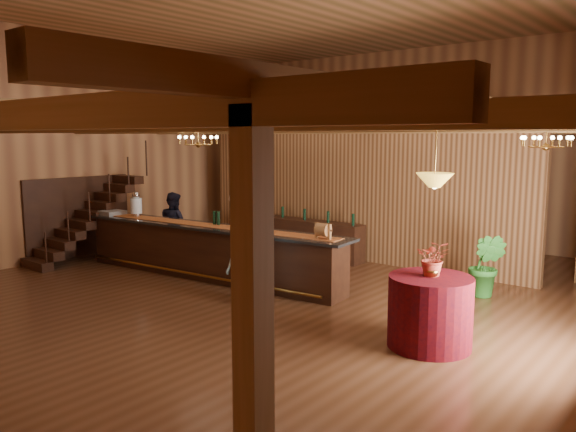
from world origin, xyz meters
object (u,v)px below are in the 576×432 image
Objects in this scene: beverage_dispenser at (136,205)px; backbar_shelf at (305,238)px; raffle_drum at (323,230)px; tasting_bar at (207,251)px; bartender at (238,233)px; staff_second at (174,225)px; chandelier_left at (198,140)px; guest at (248,259)px; pendant_lamp at (435,180)px; floor_plant at (487,265)px; round_table at (430,312)px; chandelier_right at (546,141)px.

beverage_dispenser is 4.19m from backbar_shelf.
raffle_drum is at bearing 4.08° from beverage_dispenser.
tasting_bar is 2.97m from raffle_drum.
bartender is 2.34m from staff_second.
chandelier_left reaches higher than beverage_dispenser.
guest is at bearing -133.00° from raffle_drum.
chandelier_left reaches higher than bartender.
pendant_lamp is 0.55× the size of staff_second.
floor_plant is (5.17, 2.28, 0.03)m from tasting_bar.
round_table is 3.03m from floor_plant.
tasting_bar is at bearing 172.27° from round_table.
round_table is at bearing -84.82° from floor_plant.
chandelier_right reaches higher than raffle_drum.
beverage_dispenser is at bearing 159.08° from guest.
guest is at bearing -27.73° from tasting_bar.
raffle_drum is at bearing 159.64° from pendant_lamp.
round_table is at bearing -11.12° from guest.
guest reaches higher than floor_plant.
bartender is at bearing -162.61° from floor_plant.
bartender is 1.10× the size of staff_second.
guest is (1.93, -0.80, 0.24)m from tasting_bar.
tasting_bar is at bearing -175.76° from raffle_drum.
raffle_drum is at bearing -47.92° from backbar_shelf.
chandelier_right reaches higher than backbar_shelf.
floor_plant is (-0.27, 3.02, 0.09)m from round_table.
beverage_dispenser is at bearing 93.37° from staff_second.
beverage_dispenser is 2.80m from chandelier_left.
beverage_dispenser is 0.18× the size of backbar_shelf.
beverage_dispenser is 0.37× the size of staff_second.
raffle_drum is 0.19× the size of bartender.
bartender is (-5.23, 1.46, 0.38)m from round_table.
chandelier_right is (0.74, 2.60, 2.41)m from round_table.
raffle_drum is at bearing 34.91° from guest.
chandelier_right is 2.76m from pendant_lamp.
floor_plant is at bearing -159.45° from staff_second.
bartender is (-5.98, -1.14, -2.02)m from chandelier_right.
guest is at bearing -179.02° from pendant_lamp.
staff_second is at bearing 14.09° from bartender.
round_table is at bearing -4.38° from beverage_dispenser.
chandelier_left reaches higher than tasting_bar.
chandelier_right is at bearing 74.05° from pendant_lamp.
raffle_drum reaches higher than tasting_bar.
round_table is at bearing -13.02° from tasting_bar.
chandelier_right is at bearing 26.50° from raffle_drum.
round_table is 1.49× the size of chandelier_right.
beverage_dispenser is at bearing -128.19° from backbar_shelf.
raffle_drum is at bearing -173.19° from bartender.
floor_plant is (-0.27, 3.02, -1.79)m from pendant_lamp.
chandelier_right reaches higher than staff_second.
beverage_dispenser is 0.49× the size of floor_plant.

